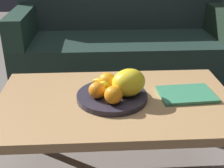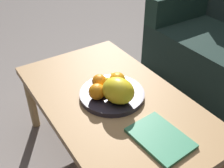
{
  "view_description": "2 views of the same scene",
  "coord_description": "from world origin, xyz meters",
  "px_view_note": "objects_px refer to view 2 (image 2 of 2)",
  "views": [
    {
      "loc": [
        -0.09,
        -1.2,
        1.09
      ],
      "look_at": [
        -0.02,
        0.01,
        0.51
      ],
      "focal_mm": 48.3,
      "sensor_mm": 36.0,
      "label": 1
    },
    {
      "loc": [
        0.87,
        -0.57,
        1.28
      ],
      "look_at": [
        -0.02,
        0.01,
        0.51
      ],
      "focal_mm": 43.59,
      "sensor_mm": 36.0,
      "label": 2
    }
  ],
  "objects_px": {
    "fruit_bowl": "(112,94)",
    "orange_right": "(97,92)",
    "orange_left": "(99,81)",
    "melon_large_front": "(118,91)",
    "banana_bunch": "(114,84)",
    "coffee_table": "(113,106)",
    "magazine": "(160,138)",
    "orange_front": "(117,81)"
  },
  "relations": [
    {
      "from": "coffee_table",
      "to": "fruit_bowl",
      "type": "xyz_separation_m",
      "value": [
        -0.02,
        0.01,
        0.06
      ]
    },
    {
      "from": "melon_large_front",
      "to": "orange_front",
      "type": "relative_size",
      "value": 1.86
    },
    {
      "from": "fruit_bowl",
      "to": "orange_left",
      "type": "bearing_deg",
      "value": -155.46
    },
    {
      "from": "orange_right",
      "to": "magazine",
      "type": "bearing_deg",
      "value": 15.45
    },
    {
      "from": "fruit_bowl",
      "to": "melon_large_front",
      "type": "relative_size",
      "value": 2.05
    },
    {
      "from": "orange_right",
      "to": "coffee_table",
      "type": "bearing_deg",
      "value": 78.35
    },
    {
      "from": "melon_large_front",
      "to": "banana_bunch",
      "type": "bearing_deg",
      "value": 157.9
    },
    {
      "from": "orange_left",
      "to": "orange_right",
      "type": "xyz_separation_m",
      "value": [
        0.07,
        -0.05,
        0.0
      ]
    },
    {
      "from": "orange_left",
      "to": "magazine",
      "type": "xyz_separation_m",
      "value": [
        0.42,
        0.04,
        -0.05
      ]
    },
    {
      "from": "fruit_bowl",
      "to": "banana_bunch",
      "type": "bearing_deg",
      "value": 126.8
    },
    {
      "from": "magazine",
      "to": "banana_bunch",
      "type": "bearing_deg",
      "value": 174.15
    },
    {
      "from": "orange_right",
      "to": "banana_bunch",
      "type": "bearing_deg",
      "value": 99.64
    },
    {
      "from": "coffee_table",
      "to": "banana_bunch",
      "type": "bearing_deg",
      "value": 140.64
    },
    {
      "from": "orange_left",
      "to": "orange_right",
      "type": "distance_m",
      "value": 0.09
    },
    {
      "from": "orange_right",
      "to": "orange_left",
      "type": "bearing_deg",
      "value": 141.92
    },
    {
      "from": "fruit_bowl",
      "to": "melon_large_front",
      "type": "distance_m",
      "value": 0.1
    },
    {
      "from": "fruit_bowl",
      "to": "orange_front",
      "type": "bearing_deg",
      "value": 114.06
    },
    {
      "from": "fruit_bowl",
      "to": "melon_large_front",
      "type": "bearing_deg",
      "value": -10.45
    },
    {
      "from": "orange_right",
      "to": "melon_large_front",
      "type": "bearing_deg",
      "value": 44.89
    },
    {
      "from": "melon_large_front",
      "to": "orange_left",
      "type": "distance_m",
      "value": 0.14
    },
    {
      "from": "orange_left",
      "to": "orange_right",
      "type": "bearing_deg",
      "value": -38.08
    },
    {
      "from": "coffee_table",
      "to": "fruit_bowl",
      "type": "relative_size",
      "value": 3.38
    },
    {
      "from": "melon_large_front",
      "to": "banana_bunch",
      "type": "relative_size",
      "value": 0.93
    },
    {
      "from": "fruit_bowl",
      "to": "orange_left",
      "type": "xyz_separation_m",
      "value": [
        -0.07,
        -0.03,
        0.05
      ]
    },
    {
      "from": "coffee_table",
      "to": "magazine",
      "type": "bearing_deg",
      "value": 2.77
    },
    {
      "from": "coffee_table",
      "to": "melon_large_front",
      "type": "xyz_separation_m",
      "value": [
        0.06,
        -0.01,
        0.13
      ]
    },
    {
      "from": "melon_large_front",
      "to": "orange_front",
      "type": "height_order",
      "value": "melon_large_front"
    },
    {
      "from": "orange_front",
      "to": "magazine",
      "type": "relative_size",
      "value": 0.34
    },
    {
      "from": "banana_bunch",
      "to": "coffee_table",
      "type": "bearing_deg",
      "value": -39.36
    },
    {
      "from": "fruit_bowl",
      "to": "orange_right",
      "type": "distance_m",
      "value": 0.1
    },
    {
      "from": "melon_large_front",
      "to": "orange_right",
      "type": "distance_m",
      "value": 0.1
    },
    {
      "from": "coffee_table",
      "to": "melon_large_front",
      "type": "height_order",
      "value": "melon_large_front"
    },
    {
      "from": "coffee_table",
      "to": "banana_bunch",
      "type": "relative_size",
      "value": 6.45
    },
    {
      "from": "coffee_table",
      "to": "orange_right",
      "type": "bearing_deg",
      "value": -101.65
    },
    {
      "from": "coffee_table",
      "to": "orange_left",
      "type": "bearing_deg",
      "value": -163.27
    },
    {
      "from": "orange_right",
      "to": "banana_bunch",
      "type": "distance_m",
      "value": 0.11
    },
    {
      "from": "melon_large_front",
      "to": "orange_right",
      "type": "height_order",
      "value": "melon_large_front"
    },
    {
      "from": "magazine",
      "to": "coffee_table",
      "type": "bearing_deg",
      "value": 178.9
    },
    {
      "from": "coffee_table",
      "to": "orange_left",
      "type": "distance_m",
      "value": 0.14
    },
    {
      "from": "coffee_table",
      "to": "banana_bunch",
      "type": "distance_m",
      "value": 0.11
    },
    {
      "from": "orange_left",
      "to": "magazine",
      "type": "bearing_deg",
      "value": 5.73
    },
    {
      "from": "melon_large_front",
      "to": "magazine",
      "type": "bearing_deg",
      "value": 5.02
    }
  ]
}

